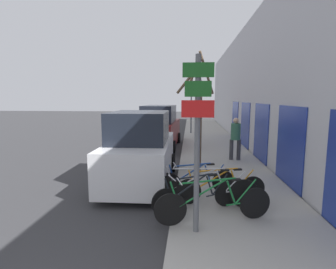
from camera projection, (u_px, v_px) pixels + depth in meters
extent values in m
plane|color=#333335|center=(161.00, 153.00, 12.68)|extent=(80.00, 80.00, 0.00)
cube|color=#9E9B93|center=(211.00, 143.00, 15.22)|extent=(3.20, 32.00, 0.15)
cube|color=#BCBCC1|center=(243.00, 87.00, 14.64)|extent=(0.20, 32.00, 6.50)
cube|color=navy|center=(289.00, 146.00, 7.50)|extent=(0.03, 2.00, 2.28)
cube|color=navy|center=(261.00, 132.00, 10.53)|extent=(0.03, 2.00, 2.28)
cube|color=navy|center=(245.00, 125.00, 13.57)|extent=(0.03, 2.00, 2.28)
cube|color=navy|center=(235.00, 120.00, 16.60)|extent=(0.03, 2.00, 2.28)
cylinder|color=#595B60|center=(197.00, 147.00, 4.74)|extent=(0.10, 0.10, 3.26)
cube|color=#19591E|center=(198.00, 70.00, 4.50)|extent=(0.54, 0.02, 0.25)
cube|color=#19591E|center=(198.00, 89.00, 4.54)|extent=(0.47, 0.02, 0.27)
cube|color=red|center=(198.00, 109.00, 4.59)|extent=(0.58, 0.02, 0.30)
cylinder|color=black|center=(170.00, 210.00, 5.14)|extent=(0.65, 0.20, 0.66)
cylinder|color=black|center=(255.00, 203.00, 5.45)|extent=(0.65, 0.20, 0.66)
cylinder|color=#197233|center=(204.00, 192.00, 5.21)|extent=(0.98, 0.29, 0.55)
cylinder|color=#197233|center=(208.00, 181.00, 5.19)|extent=(1.14, 0.33, 0.09)
cylinder|color=#197233|center=(231.00, 192.00, 5.31)|extent=(0.21, 0.09, 0.48)
cylinder|color=#197233|center=(241.00, 203.00, 5.39)|extent=(0.62, 0.19, 0.08)
cylinder|color=#197233|center=(245.00, 192.00, 5.37)|extent=(0.46, 0.15, 0.53)
cylinder|color=#197233|center=(175.00, 195.00, 5.11)|extent=(0.21, 0.09, 0.57)
cube|color=black|center=(236.00, 180.00, 5.30)|extent=(0.21, 0.13, 0.04)
cylinder|color=#99999E|center=(179.00, 181.00, 5.09)|extent=(0.14, 0.43, 0.02)
cylinder|color=black|center=(165.00, 202.00, 5.58)|extent=(0.57, 0.28, 0.61)
cylinder|color=black|center=(227.00, 194.00, 6.07)|extent=(0.57, 0.28, 0.61)
cylinder|color=black|center=(190.00, 186.00, 5.72)|extent=(0.79, 0.38, 0.50)
cylinder|color=black|center=(193.00, 177.00, 5.72)|extent=(0.91, 0.43, 0.08)
cylinder|color=black|center=(209.00, 185.00, 5.89)|extent=(0.18, 0.11, 0.44)
cylinder|color=black|center=(217.00, 194.00, 5.98)|extent=(0.49, 0.24, 0.07)
cylinder|color=black|center=(220.00, 185.00, 5.97)|extent=(0.38, 0.19, 0.49)
cylinder|color=black|center=(169.00, 190.00, 5.57)|extent=(0.18, 0.10, 0.53)
cube|color=black|center=(213.00, 175.00, 5.88)|extent=(0.22, 0.15, 0.04)
cylinder|color=#99999E|center=(172.00, 178.00, 5.56)|extent=(0.20, 0.41, 0.02)
cylinder|color=black|center=(167.00, 189.00, 6.26)|extent=(0.67, 0.08, 0.67)
cylinder|color=black|center=(244.00, 194.00, 5.99)|extent=(0.67, 0.08, 0.67)
cylinder|color=#B7B7BC|center=(195.00, 178.00, 6.11)|extent=(1.00, 0.11, 0.55)
cylinder|color=#B7B7BC|center=(199.00, 169.00, 6.07)|extent=(1.17, 0.12, 0.09)
cylinder|color=#B7B7BC|center=(221.00, 180.00, 6.03)|extent=(0.22, 0.05, 0.48)
cylinder|color=#B7B7BC|center=(230.00, 192.00, 6.03)|extent=(0.63, 0.07, 0.08)
cylinder|color=#B7B7BC|center=(235.00, 182.00, 5.99)|extent=(0.47, 0.06, 0.54)
cylinder|color=#B7B7BC|center=(170.00, 178.00, 6.21)|extent=(0.21, 0.05, 0.58)
cube|color=black|center=(225.00, 170.00, 5.98)|extent=(0.21, 0.09, 0.04)
cylinder|color=#99999E|center=(174.00, 167.00, 6.15)|extent=(0.05, 0.44, 0.02)
cylinder|color=black|center=(188.00, 192.00, 6.19)|extent=(0.61, 0.16, 0.62)
cylinder|color=black|center=(252.00, 189.00, 6.39)|extent=(0.61, 0.16, 0.62)
cylinder|color=orange|center=(213.00, 179.00, 6.23)|extent=(0.88, 0.22, 0.51)
cylinder|color=orange|center=(217.00, 170.00, 6.21)|extent=(1.02, 0.25, 0.08)
cylinder|color=orange|center=(234.00, 179.00, 6.30)|extent=(0.20, 0.08, 0.44)
cylinder|color=orange|center=(242.00, 188.00, 6.36)|extent=(0.55, 0.14, 0.07)
cylinder|color=orange|center=(245.00, 179.00, 6.34)|extent=(0.42, 0.12, 0.50)
cylinder|color=orange|center=(192.00, 181.00, 6.17)|extent=(0.19, 0.07, 0.53)
cube|color=black|center=(238.00, 169.00, 6.27)|extent=(0.21, 0.12, 0.04)
cylinder|color=#99999E|center=(195.00, 170.00, 6.14)|extent=(0.11, 0.44, 0.02)
cylinder|color=black|center=(169.00, 184.00, 6.74)|extent=(0.60, 0.17, 0.61)
cylinder|color=black|center=(223.00, 182.00, 6.94)|extent=(0.60, 0.17, 0.61)
cylinder|color=#1E4799|center=(190.00, 173.00, 6.78)|extent=(0.80, 0.22, 0.50)
cylinder|color=#1E4799|center=(193.00, 165.00, 6.76)|extent=(0.93, 0.25, 0.08)
cylinder|color=#1E4799|center=(208.00, 173.00, 6.85)|extent=(0.18, 0.08, 0.44)
cylinder|color=#1E4799|center=(214.00, 181.00, 6.90)|extent=(0.50, 0.14, 0.07)
cylinder|color=#1E4799|center=(217.00, 173.00, 6.89)|extent=(0.38, 0.11, 0.49)
cylinder|color=#1E4799|center=(172.00, 174.00, 6.71)|extent=(0.18, 0.07, 0.52)
cube|color=black|center=(210.00, 164.00, 6.82)|extent=(0.21, 0.12, 0.04)
cylinder|color=#99999E|center=(175.00, 165.00, 6.69)|extent=(0.12, 0.43, 0.02)
cube|color=silver|center=(141.00, 159.00, 8.22)|extent=(1.89, 4.24, 1.17)
cube|color=black|center=(140.00, 127.00, 7.91)|extent=(1.67, 2.21, 0.90)
cylinder|color=black|center=(123.00, 162.00, 9.63)|extent=(0.23, 0.65, 0.65)
cylinder|color=black|center=(172.00, 163.00, 9.51)|extent=(0.23, 0.65, 0.65)
cylinder|color=black|center=(100.00, 185.00, 7.05)|extent=(0.23, 0.65, 0.65)
cylinder|color=black|center=(167.00, 187.00, 6.93)|extent=(0.23, 0.65, 0.65)
cube|color=maroon|center=(160.00, 133.00, 14.18)|extent=(1.95, 4.83, 1.21)
cube|color=black|center=(159.00, 114.00, 13.85)|extent=(1.68, 2.54, 0.89)
cylinder|color=black|center=(149.00, 137.00, 15.80)|extent=(0.25, 0.63, 0.62)
cylinder|color=black|center=(178.00, 138.00, 15.58)|extent=(0.25, 0.63, 0.62)
cylinder|color=black|center=(138.00, 146.00, 12.91)|extent=(0.25, 0.63, 0.62)
cylinder|color=black|center=(173.00, 147.00, 12.69)|extent=(0.25, 0.63, 0.62)
cylinder|color=#333338|center=(231.00, 150.00, 10.68)|extent=(0.16, 0.16, 0.83)
cylinder|color=#333338|center=(239.00, 150.00, 10.65)|extent=(0.16, 0.16, 0.83)
cylinder|color=#33664C|center=(236.00, 132.00, 10.56)|extent=(0.38, 0.38, 0.66)
sphere|color=tan|center=(236.00, 121.00, 10.50)|extent=(0.23, 0.23, 0.23)
cylinder|color=brown|center=(198.00, 133.00, 8.76)|extent=(0.21, 0.21, 2.66)
cylinder|color=brown|center=(189.00, 79.00, 8.37)|extent=(0.79, 0.45, 0.96)
cylinder|color=brown|center=(193.00, 76.00, 8.29)|extent=(0.54, 0.57, 1.12)
cylinder|color=brown|center=(207.00, 73.00, 8.77)|extent=(0.60, 0.73, 1.38)
cylinder|color=brown|center=(201.00, 84.00, 9.01)|extent=(0.23, 1.04, 0.69)
cylinder|color=#595B60|center=(191.00, 102.00, 18.68)|extent=(0.10, 0.10, 4.50)
cube|color=black|center=(192.00, 76.00, 18.33)|extent=(0.20, 0.16, 0.64)
sphere|color=red|center=(192.00, 73.00, 18.21)|extent=(0.11, 0.11, 0.11)
sphere|color=orange|center=(192.00, 76.00, 18.24)|extent=(0.11, 0.11, 0.11)
sphere|color=green|center=(192.00, 79.00, 18.27)|extent=(0.11, 0.11, 0.11)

